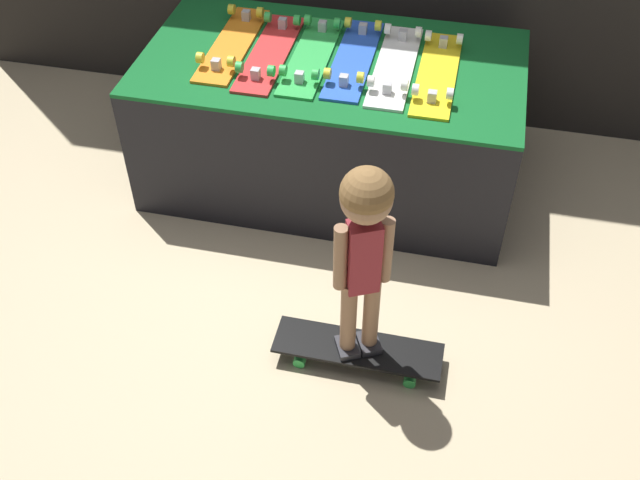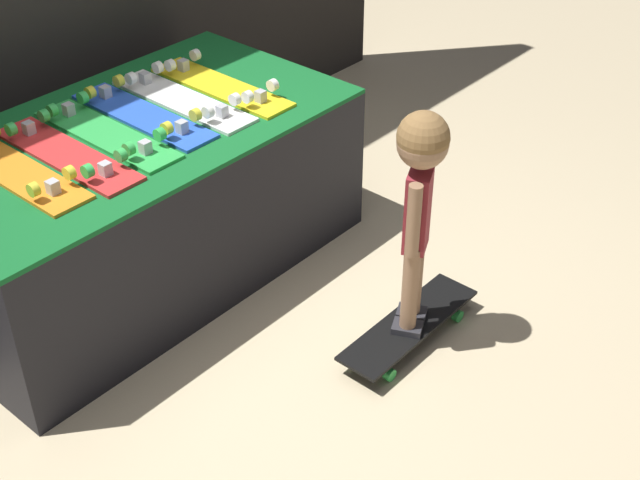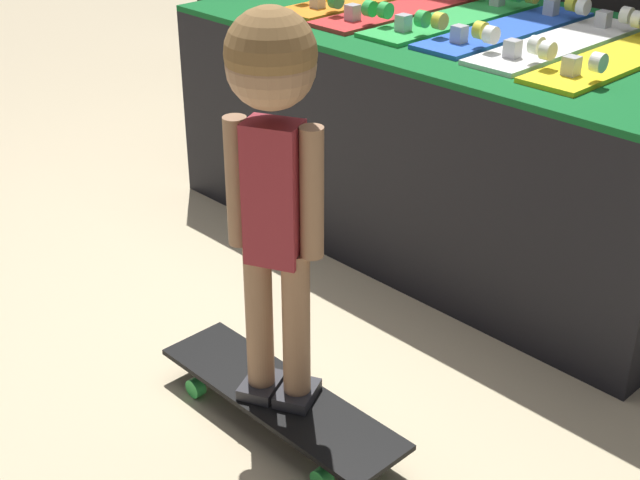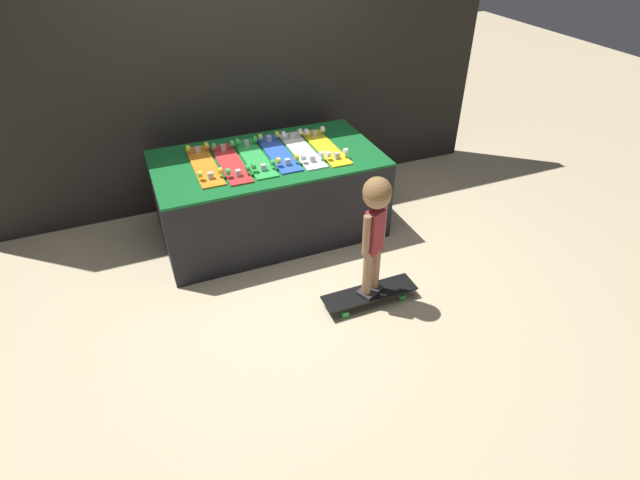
{
  "view_description": "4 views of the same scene",
  "coord_description": "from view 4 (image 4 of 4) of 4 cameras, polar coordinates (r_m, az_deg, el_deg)",
  "views": [
    {
      "loc": [
        0.65,
        -2.53,
        2.62
      ],
      "look_at": [
        0.14,
        -0.24,
        0.35
      ],
      "focal_mm": 42.0,
      "sensor_mm": 36.0,
      "label": 1
    },
    {
      "loc": [
        -1.96,
        -2.12,
        2.46
      ],
      "look_at": [
        0.24,
        -0.21,
        0.41
      ],
      "focal_mm": 50.0,
      "sensor_mm": 36.0,
      "label": 2
    },
    {
      "loc": [
        1.72,
        -1.74,
        1.45
      ],
      "look_at": [
        0.19,
        -0.26,
        0.33
      ],
      "focal_mm": 50.0,
      "sensor_mm": 36.0,
      "label": 3
    },
    {
      "loc": [
        -1.03,
        -3.03,
        2.55
      ],
      "look_at": [
        0.14,
        -0.17,
        0.36
      ],
      "focal_mm": 28.0,
      "sensor_mm": 36.0,
      "label": 4
    }
  ],
  "objects": [
    {
      "name": "ground_plane",
      "position": [
        4.09,
        -2.79,
        -3.33
      ],
      "size": [
        16.0,
        16.0,
        0.0
      ],
      "primitive_type": "plane",
      "color": "beige"
    },
    {
      "name": "back_wall",
      "position": [
        4.7,
        -9.51,
        20.02
      ],
      "size": [
        4.94,
        0.1,
        2.69
      ],
      "color": "black",
      "rests_on": "ground_plane"
    },
    {
      "name": "display_rack",
      "position": [
        4.39,
        -5.81,
        5.2
      ],
      "size": [
        1.88,
        1.04,
        0.72
      ],
      "color": "black",
      "rests_on": "ground_plane"
    },
    {
      "name": "skateboard_orange_on_rack",
      "position": [
        4.15,
        -13.1,
        8.4
      ],
      "size": [
        0.18,
        0.75,
        0.09
      ],
      "color": "orange",
      "rests_on": "display_rack"
    },
    {
      "name": "skateboard_red_on_rack",
      "position": [
        4.14,
        -10.19,
        8.74
      ],
      "size": [
        0.18,
        0.75,
        0.09
      ],
      "color": "red",
      "rests_on": "display_rack"
    },
    {
      "name": "skateboard_green_on_rack",
      "position": [
        4.2,
        -7.48,
        9.37
      ],
      "size": [
        0.18,
        0.75,
        0.09
      ],
      "color": "green",
      "rests_on": "display_rack"
    },
    {
      "name": "skateboard_blue_on_rack",
      "position": [
        4.26,
        -4.85,
        9.98
      ],
      "size": [
        0.18,
        0.75,
        0.09
      ],
      "color": "blue",
      "rests_on": "display_rack"
    },
    {
      "name": "skateboard_white_on_rack",
      "position": [
        4.31,
        -2.12,
        10.35
      ],
      "size": [
        0.18,
        0.75,
        0.09
      ],
      "color": "white",
      "rests_on": "display_rack"
    },
    {
      "name": "skateboard_yellow_on_rack",
      "position": [
        4.35,
        0.59,
        10.66
      ],
      "size": [
        0.18,
        0.75,
        0.09
      ],
      "color": "yellow",
      "rests_on": "display_rack"
    },
    {
      "name": "skateboard_on_floor",
      "position": [
        3.76,
        5.68,
        -6.13
      ],
      "size": [
        0.72,
        0.2,
        0.09
      ],
      "color": "black",
      "rests_on": "ground_plane"
    },
    {
      "name": "child",
      "position": [
        3.34,
        6.35,
        2.71
      ],
      "size": [
        0.21,
        0.19,
        0.95
      ],
      "rotation": [
        0.0,
        0.0,
        0.45
      ],
      "color": "#2D2D33",
      "rests_on": "skateboard_on_floor"
    }
  ]
}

